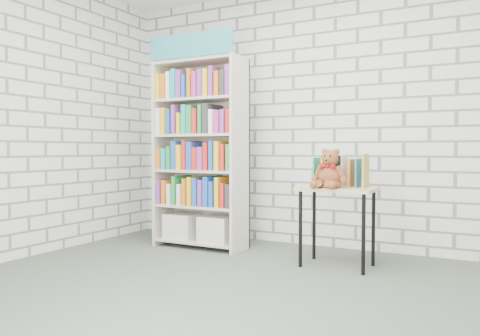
% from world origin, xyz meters
% --- Properties ---
extents(ground, '(4.50, 4.50, 0.00)m').
position_xyz_m(ground, '(0.00, 0.00, 0.00)').
color(ground, '#475044').
rests_on(ground, ground).
extents(room_shell, '(4.52, 4.02, 2.81)m').
position_xyz_m(room_shell, '(0.00, 0.00, 1.78)').
color(room_shell, silver).
rests_on(room_shell, ground).
extents(bookshelf, '(0.99, 0.38, 2.21)m').
position_xyz_m(bookshelf, '(-1.02, 1.36, 1.01)').
color(bookshelf, beige).
rests_on(bookshelf, ground).
extents(display_table, '(0.66, 0.46, 0.70)m').
position_xyz_m(display_table, '(0.49, 1.22, 0.60)').
color(display_table, tan).
rests_on(display_table, ground).
extents(table_books, '(0.46, 0.21, 0.27)m').
position_xyz_m(table_books, '(0.50, 1.33, 0.84)').
color(table_books, teal).
rests_on(table_books, display_table).
extents(teddy_bear, '(0.32, 0.29, 0.34)m').
position_xyz_m(teddy_bear, '(0.45, 1.12, 0.84)').
color(teddy_bear, brown).
rests_on(teddy_bear, display_table).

